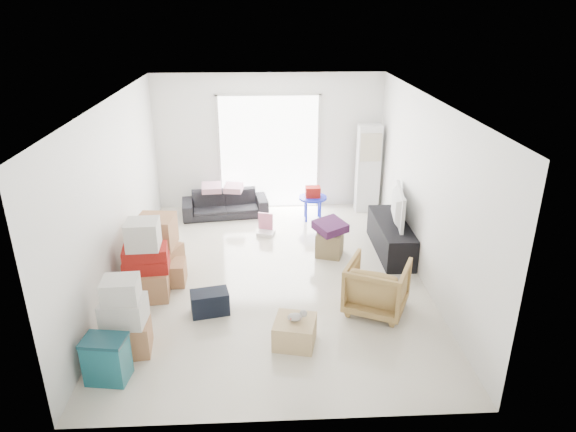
# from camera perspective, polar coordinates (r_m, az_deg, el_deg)

# --- Properties ---
(room_shell) EXTENTS (4.98, 6.48, 3.18)m
(room_shell) POSITION_cam_1_polar(r_m,az_deg,el_deg) (7.45, -1.73, 2.48)
(room_shell) COLOR beige
(room_shell) RESTS_ON ground
(sliding_door) EXTENTS (2.10, 0.04, 2.33)m
(sliding_door) POSITION_cam_1_polar(r_m,az_deg,el_deg) (10.32, -2.12, 7.59)
(sliding_door) COLOR white
(sliding_door) RESTS_ON room_shell
(ac_tower) EXTENTS (0.45, 0.30, 1.75)m
(ac_tower) POSITION_cam_1_polar(r_m,az_deg,el_deg) (10.32, 8.87, 5.21)
(ac_tower) COLOR silver
(ac_tower) RESTS_ON room_shell
(tv_console) EXTENTS (0.48, 1.61, 0.54)m
(tv_console) POSITION_cam_1_polar(r_m,az_deg,el_deg) (8.81, 11.35, -2.29)
(tv_console) COLOR black
(tv_console) RESTS_ON room_shell
(television) EXTENTS (0.72, 1.08, 0.13)m
(television) POSITION_cam_1_polar(r_m,az_deg,el_deg) (8.68, 11.52, -0.29)
(television) COLOR black
(television) RESTS_ON tv_console
(sofa) EXTENTS (1.71, 0.69, 0.65)m
(sofa) POSITION_cam_1_polar(r_m,az_deg,el_deg) (10.18, -7.03, 1.78)
(sofa) COLOR #242328
(sofa) RESTS_ON room_shell
(pillow_left) EXTENTS (0.43, 0.35, 0.13)m
(pillow_left) POSITION_cam_1_polar(r_m,az_deg,el_deg) (10.09, -8.53, 3.86)
(pillow_left) COLOR #D49AB0
(pillow_left) RESTS_ON sofa
(pillow_right) EXTENTS (0.40, 0.34, 0.12)m
(pillow_right) POSITION_cam_1_polar(r_m,az_deg,el_deg) (10.04, -6.12, 3.86)
(pillow_right) COLOR #D49AB0
(pillow_right) RESTS_ON sofa
(armchair) EXTENTS (1.01, 0.99, 0.80)m
(armchair) POSITION_cam_1_polar(r_m,az_deg,el_deg) (7.09, 9.87, -7.46)
(armchair) COLOR #A38448
(armchair) RESTS_ON room_shell
(storage_bins) EXTENTS (0.51, 0.39, 0.54)m
(storage_bins) POSITION_cam_1_polar(r_m,az_deg,el_deg) (6.21, -19.50, -14.76)
(storage_bins) COLOR #175B65
(storage_bins) RESTS_ON room_shell
(box_stack_a) EXTENTS (0.59, 0.51, 0.99)m
(box_stack_a) POSITION_cam_1_polar(r_m,az_deg,el_deg) (6.48, -17.67, -10.94)
(box_stack_a) COLOR #936842
(box_stack_a) RESTS_ON room_shell
(box_stack_b) EXTENTS (0.66, 0.63, 1.17)m
(box_stack_b) POSITION_cam_1_polar(r_m,az_deg,el_deg) (7.52, -15.46, -5.19)
(box_stack_b) COLOR #936842
(box_stack_b) RESTS_ON room_shell
(box_stack_c) EXTENTS (0.78, 0.72, 0.94)m
(box_stack_c) POSITION_cam_1_polar(r_m,az_deg,el_deg) (8.14, -14.27, -3.26)
(box_stack_c) COLOR #936842
(box_stack_c) RESTS_ON room_shell
(loose_box) EXTENTS (0.43, 0.43, 0.34)m
(loose_box) POSITION_cam_1_polar(r_m,az_deg,el_deg) (7.93, -12.80, -6.15)
(loose_box) COLOR #936842
(loose_box) RESTS_ON room_shell
(duffel_bag) EXTENTS (0.55, 0.40, 0.32)m
(duffel_bag) POSITION_cam_1_polar(r_m,az_deg,el_deg) (7.12, -8.67, -9.48)
(duffel_bag) COLOR black
(duffel_bag) RESTS_ON room_shell
(ottoman) EXTENTS (0.52, 0.52, 0.41)m
(ottoman) POSITION_cam_1_polar(r_m,az_deg,el_deg) (8.58, 4.65, -3.08)
(ottoman) COLOR #8E7A52
(ottoman) RESTS_ON room_shell
(blanket) EXTENTS (0.61, 0.61, 0.14)m
(blanket) POSITION_cam_1_polar(r_m,az_deg,el_deg) (8.46, 4.70, -1.40)
(blanket) COLOR #401B43
(blanket) RESTS_ON ottoman
(kids_table) EXTENTS (0.54, 0.54, 0.67)m
(kids_table) POSITION_cam_1_polar(r_m,az_deg,el_deg) (9.87, 2.77, 2.22)
(kids_table) COLOR #1623D3
(kids_table) RESTS_ON room_shell
(toy_walker) EXTENTS (0.35, 0.33, 0.39)m
(toy_walker) POSITION_cam_1_polar(r_m,az_deg,el_deg) (9.35, -2.49, -1.42)
(toy_walker) COLOR silver
(toy_walker) RESTS_ON room_shell
(wood_crate) EXTENTS (0.59, 0.59, 0.33)m
(wood_crate) POSITION_cam_1_polar(r_m,az_deg,el_deg) (6.48, 0.76, -12.74)
(wood_crate) COLOR tan
(wood_crate) RESTS_ON room_shell
(plush_bunny) EXTENTS (0.25, 0.14, 0.12)m
(plush_bunny) POSITION_cam_1_polar(r_m,az_deg,el_deg) (6.36, 1.01, -11.08)
(plush_bunny) COLOR #B2ADA8
(plush_bunny) RESTS_ON wood_crate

